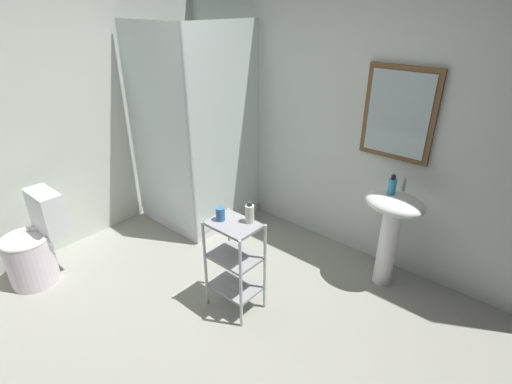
{
  "coord_description": "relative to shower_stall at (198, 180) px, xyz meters",
  "views": [
    {
      "loc": [
        1.65,
        -1.16,
        2.14
      ],
      "look_at": [
        0.15,
        0.57,
        1.01
      ],
      "focal_mm": 27.28,
      "sensor_mm": 36.0,
      "label": 1
    }
  ],
  "objects": [
    {
      "name": "storage_cart",
      "position": [
        1.21,
        -0.72,
        -0.03
      ],
      "size": [
        0.38,
        0.28,
        0.74
      ],
      "color": "silver",
      "rests_on": "ground_plane"
    },
    {
      "name": "pedestal_sink",
      "position": [
        1.95,
        0.3,
        0.12
      ],
      "size": [
        0.46,
        0.37,
        0.81
      ],
      "color": "white",
      "rests_on": "ground_plane"
    },
    {
      "name": "toilet",
      "position": [
        -0.27,
        -1.56,
        -0.15
      ],
      "size": [
        0.37,
        0.49,
        0.76
      ],
      "color": "white",
      "rests_on": "ground_plane"
    },
    {
      "name": "sink_faucet",
      "position": [
        1.95,
        0.42,
        0.4
      ],
      "size": [
        0.03,
        0.03,
        0.1
      ],
      "primitive_type": "cylinder",
      "color": "silver",
      "rests_on": "pedestal_sink"
    },
    {
      "name": "hand_soap_bottle",
      "position": [
        1.9,
        0.31,
        0.41
      ],
      "size": [
        0.06,
        0.06,
        0.15
      ],
      "color": "#389ED1",
      "rests_on": "pedestal_sink"
    },
    {
      "name": "wall_left",
      "position": [
        -0.64,
        -1.22,
        0.79
      ],
      "size": [
        0.1,
        4.2,
        2.5
      ],
      "primitive_type": "cube",
      "color": "silver",
      "rests_on": "ground_plane"
    },
    {
      "name": "lotion_bottle_white",
      "position": [
        1.28,
        -0.63,
        0.35
      ],
      "size": [
        0.06,
        0.06,
        0.16
      ],
      "color": "white",
      "rests_on": "storage_cart"
    },
    {
      "name": "shower_stall",
      "position": [
        0.0,
        0.0,
        0.0
      ],
      "size": [
        0.92,
        0.92,
        2.0
      ],
      "color": "white",
      "rests_on": "ground_plane"
    },
    {
      "name": "rinse_cup",
      "position": [
        1.11,
        -0.74,
        0.32
      ],
      "size": [
        0.06,
        0.06,
        0.1
      ],
      "primitive_type": "cylinder",
      "color": "#3870B2",
      "rests_on": "storage_cart"
    },
    {
      "name": "wall_back",
      "position": [
        1.21,
        0.63,
        0.79
      ],
      "size": [
        4.2,
        0.14,
        2.5
      ],
      "color": "silver",
      "rests_on": "ground_plane"
    },
    {
      "name": "ground_plane",
      "position": [
        1.21,
        -1.22,
        -0.47
      ],
      "size": [
        4.2,
        4.2,
        0.02
      ],
      "primitive_type": "cube",
      "color": "#97978C"
    }
  ]
}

